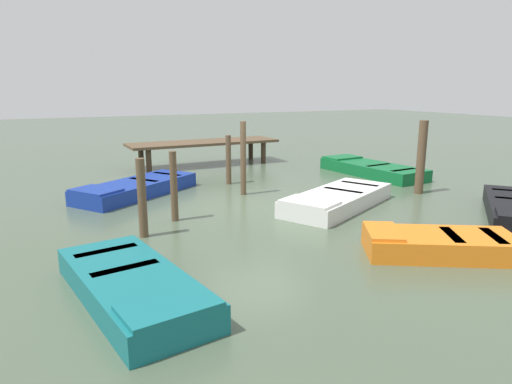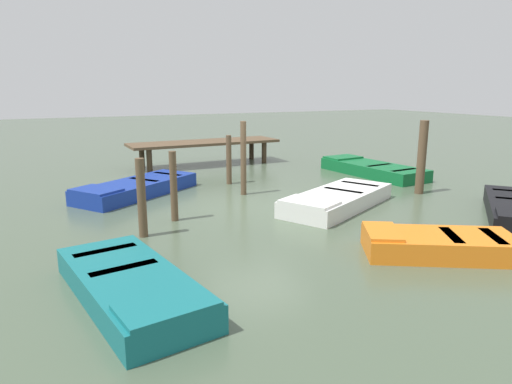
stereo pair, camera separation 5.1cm
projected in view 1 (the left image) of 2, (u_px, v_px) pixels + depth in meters
ground_plane at (256, 205)px, 11.93m from camera, size 80.00×80.00×0.00m
dock_segment at (204, 144)px, 17.85m from camera, size 5.94×1.78×0.95m
rowboat_orange at (439, 244)px, 8.34m from camera, size 2.92×2.40×0.46m
rowboat_white at (337, 199)px, 11.66m from camera, size 3.94×2.93×0.46m
rowboat_blue at (136, 188)px, 12.97m from camera, size 3.89×3.25×0.46m
rowboat_teal at (133, 286)px, 6.57m from camera, size 1.82×3.49×0.46m
rowboat_green at (371, 169)px, 16.02m from camera, size 1.77×4.09×0.46m
mooring_piling_mid_left at (174, 186)px, 10.35m from camera, size 0.16×0.16×1.62m
mooring_piling_mid_right at (243, 158)px, 12.86m from camera, size 0.16×0.16×2.10m
mooring_piling_near_right at (229, 160)px, 14.36m from camera, size 0.17×0.17×1.56m
mooring_piling_center at (421, 157)px, 13.02m from camera, size 0.25×0.25×2.12m
mooring_piling_far_right at (142, 198)px, 9.22m from camera, size 0.18×0.18×1.64m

